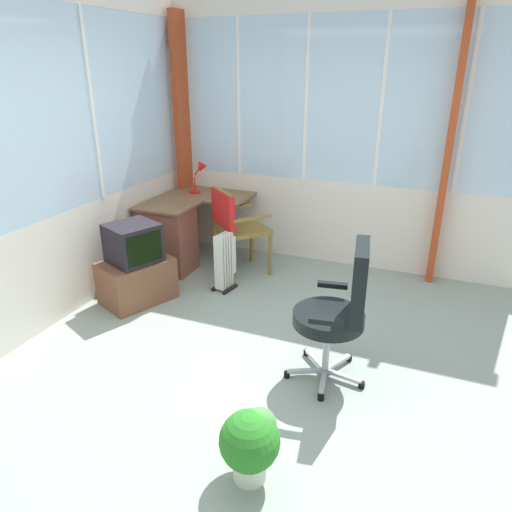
# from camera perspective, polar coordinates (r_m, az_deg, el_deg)

# --- Properties ---
(ground) EXTENTS (5.39, 4.86, 0.06)m
(ground) POSITION_cam_1_polar(r_m,az_deg,el_deg) (3.67, 0.90, -13.66)
(ground) COLOR gray
(north_window_panel) EXTENTS (4.39, 0.07, 2.76)m
(north_window_panel) POSITION_cam_1_polar(r_m,az_deg,el_deg) (4.17, -25.36, 9.85)
(north_window_panel) COLOR silver
(north_window_panel) RESTS_ON ground
(east_window_panel) EXTENTS (0.07, 3.86, 2.76)m
(east_window_panel) POSITION_cam_1_polar(r_m,az_deg,el_deg) (5.16, 10.28, 13.70)
(east_window_panel) COLOR silver
(east_window_panel) RESTS_ON ground
(curtain_corner) EXTENTS (0.24, 0.09, 2.66)m
(curtain_corner) POSITION_cam_1_polar(r_m,az_deg,el_deg) (5.72, -8.81, 14.09)
(curtain_corner) COLOR #AB4220
(curtain_corner) RESTS_ON ground
(curtain_east_far) EXTENTS (0.23, 0.07, 2.66)m
(curtain_east_far) POSITION_cam_1_polar(r_m,az_deg,el_deg) (4.98, 22.26, 11.52)
(curtain_east_far) COLOR #AB4220
(curtain_east_far) RESTS_ON ground
(desk) EXTENTS (1.12, 0.97, 0.74)m
(desk) POSITION_cam_1_polar(r_m,az_deg,el_deg) (5.20, -10.24, 2.56)
(desk) COLOR brown
(desk) RESTS_ON ground
(desk_lamp) EXTENTS (0.23, 0.19, 0.36)m
(desk_lamp) POSITION_cam_1_polar(r_m,az_deg,el_deg) (5.51, -6.64, 10.08)
(desk_lamp) COLOR red
(desk_lamp) RESTS_ON desk
(tv_remote) EXTENTS (0.11, 0.15, 0.02)m
(tv_remote) POSITION_cam_1_polar(r_m,az_deg,el_deg) (5.34, -4.02, 7.35)
(tv_remote) COLOR black
(tv_remote) RESTS_ON desk
(wooden_armchair) EXTENTS (0.68, 0.68, 0.93)m
(wooden_armchair) POSITION_cam_1_polar(r_m,az_deg,el_deg) (4.92, -2.95, 4.33)
(wooden_armchair) COLOR olive
(wooden_armchair) RESTS_ON ground
(office_chair) EXTENTS (0.62, 0.57, 1.04)m
(office_chair) POSITION_cam_1_polar(r_m,az_deg,el_deg) (3.29, 10.28, -5.91)
(office_chair) COLOR #B7B7BF
(office_chair) RESTS_ON ground
(tv_on_stand) EXTENTS (0.76, 0.66, 0.77)m
(tv_on_stand) POSITION_cam_1_polar(r_m,az_deg,el_deg) (4.57, -14.33, -1.37)
(tv_on_stand) COLOR brown
(tv_on_stand) RESTS_ON ground
(space_heater) EXTENTS (0.28, 0.21, 0.59)m
(space_heater) POSITION_cam_1_polar(r_m,az_deg,el_deg) (4.69, -3.73, -0.60)
(space_heater) COLOR white
(space_heater) RESTS_ON ground
(potted_plant) EXTENTS (0.33, 0.33, 0.43)m
(potted_plant) POSITION_cam_1_polar(r_m,az_deg,el_deg) (2.71, -0.62, -21.52)
(potted_plant) COLOR beige
(potted_plant) RESTS_ON ground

